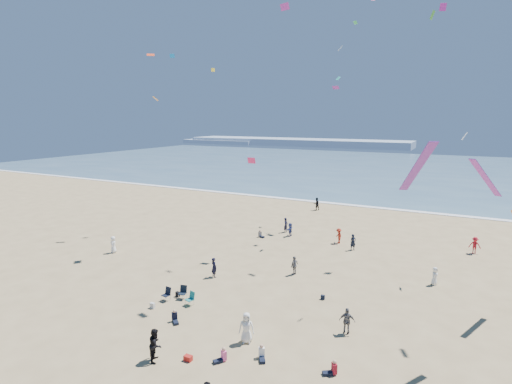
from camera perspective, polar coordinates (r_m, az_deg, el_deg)
The scene contains 13 objects.
ground at distance 24.74m, azimuth -13.80°, elevation -22.39°, with size 220.00×220.00×0.00m, color tan.
ocean at distance 112.04m, azimuth 19.99°, elevation 3.08°, with size 220.00×100.00×0.06m, color #476B84.
surf_line at distance 63.38m, azimuth 13.93°, elevation -1.89°, with size 220.00×1.20×0.08m, color white.
headland_far at distance 199.96m, azimuth 5.63°, elevation 7.11°, with size 110.00×20.00×3.20m, color #7A8EA8.
headland_near at distance 213.77m, azimuth -4.96°, elevation 7.18°, with size 40.00×14.00×2.00m, color #7A8EA8.
standing_flyers at distance 35.03m, azimuth 7.57°, elevation -10.42°, with size 33.32×42.57×1.89m.
seated_group at distance 28.62m, azimuth -0.96°, elevation -16.27°, with size 15.61×22.84×0.84m.
chair_cluster at distance 30.78m, azimuth -10.92°, elevation -14.30°, with size 2.71×1.50×1.00m.
white_tote at distance 30.38m, azimuth -14.57°, elevation -15.42°, with size 0.35×0.20×0.40m, color silver.
black_backpack at distance 31.73m, azimuth -11.11°, elevation -14.13°, with size 0.30×0.22×0.38m, color black.
cooler at distance 24.37m, azimuth -9.67°, elevation -22.35°, with size 0.45×0.30×0.30m, color #AC1E18.
navy_bag at distance 31.14m, azimuth 9.52°, elevation -14.61°, with size 0.28×0.18×0.34m, color black.
kites_aloft at distance 30.99m, azimuth 16.59°, elevation 13.49°, with size 37.81×38.14×28.82m.
Camera 1 is at (14.10, -15.35, 13.32)m, focal length 28.00 mm.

